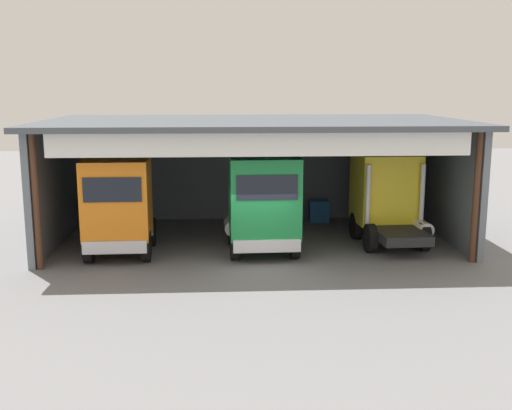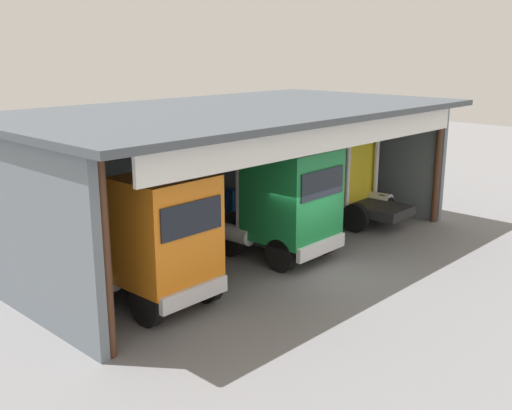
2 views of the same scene
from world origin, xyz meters
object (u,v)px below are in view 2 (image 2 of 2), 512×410
truck_orange_center_right_bay (158,240)px  truck_yellow_left_bay (341,175)px  tool_cart (235,200)px  truck_green_center_bay (286,201)px  oil_drum (233,199)px

truck_orange_center_right_bay → truck_yellow_left_bay: bearing=-172.8°
truck_orange_center_right_bay → tool_cart: bearing=-147.6°
truck_green_center_bay → truck_yellow_left_bay: bearing=-165.5°
truck_green_center_bay → oil_drum: 6.76m
truck_green_center_bay → tool_cart: 6.30m
truck_green_center_bay → tool_cart: truck_green_center_bay is taller
truck_orange_center_right_bay → oil_drum: 10.37m
oil_drum → tool_cart: size_ratio=0.86×
truck_orange_center_right_bay → truck_green_center_bay: size_ratio=0.97×
truck_orange_center_right_bay → tool_cart: (8.19, 5.48, -1.37)m
oil_drum → truck_orange_center_right_bay: bearing=-145.2°
truck_yellow_left_bay → oil_drum: (-1.84, 4.31, -1.42)m
truck_green_center_bay → tool_cart: bearing=-120.3°
truck_orange_center_right_bay → tool_cart: 9.95m
truck_yellow_left_bay → tool_cart: truck_yellow_left_bay is taller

